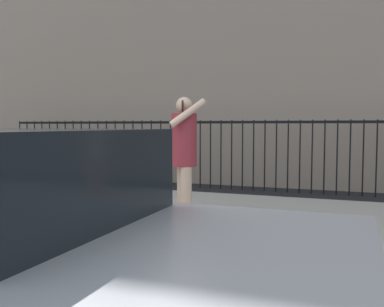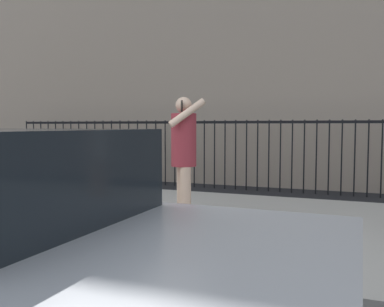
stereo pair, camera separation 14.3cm
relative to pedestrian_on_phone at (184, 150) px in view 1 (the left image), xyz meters
name	(u,v)px [view 1 (the left image)]	position (x,y,z in m)	size (l,w,h in m)	color
ground_plane	(67,272)	(-0.55, -1.82, -1.14)	(60.00, 60.00, 0.00)	black
sidewalk	(159,219)	(-0.55, 0.38, -1.07)	(28.00, 4.40, 0.15)	#B2ADA3
iron_fence	(226,145)	(-0.55, 4.08, -0.12)	(12.03, 0.04, 1.60)	black
pedestrian_on_phone	(184,150)	(0.00, 0.00, 0.00)	(0.64, 0.71, 1.71)	beige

